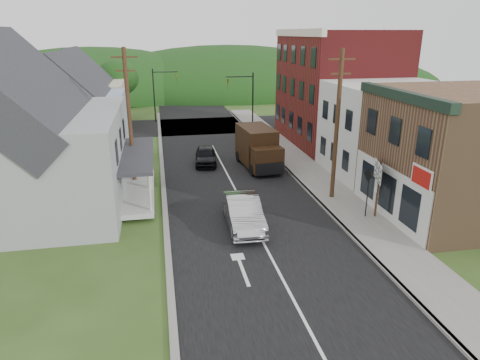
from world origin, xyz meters
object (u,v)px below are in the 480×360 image
dark_sedan (206,156)px  warning_sign (368,186)px  delivery_van (258,148)px  silver_sedan (243,212)px  route_sign_cluster (378,181)px

dark_sedan → warning_sign: warning_sign is taller
dark_sedan → delivery_van: bearing=-17.3°
warning_sign → silver_sedan: bearing=169.2°
silver_sedan → route_sign_cluster: bearing=-0.7°
warning_sign → route_sign_cluster: bearing=-15.9°
dark_sedan → route_sign_cluster: 14.63m
delivery_van → route_sign_cluster: 11.32m
silver_sedan → delivery_van: 10.68m
dark_sedan → delivery_van: size_ratio=0.72×
dark_sedan → route_sign_cluster: bearing=-50.5°
dark_sedan → delivery_van: 4.24m
dark_sedan → warning_sign: bearing=-52.1°
silver_sedan → dark_sedan: bearing=95.0°
silver_sedan → route_sign_cluster: size_ratio=1.54×
silver_sedan → delivery_van: bearing=74.5°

